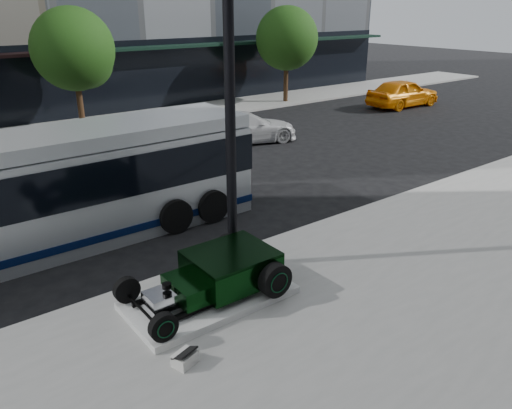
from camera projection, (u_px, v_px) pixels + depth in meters
ground at (209, 223)px, 14.32m from camera, size 120.00×120.00×0.00m
sidewalk_far at (57, 130)px, 24.62m from camera, size 70.00×4.00×0.12m
street_trees at (76, 52)px, 23.20m from camera, size 29.80×3.80×5.70m
display_plinth at (210, 297)px, 10.33m from camera, size 3.40×1.80×0.15m
hot_rod at (222, 271)px, 10.33m from camera, size 3.22×2.00×0.81m
info_plaque at (185, 358)px, 8.49m from camera, size 0.47×0.41×0.31m
lamppost at (230, 121)px, 10.49m from camera, size 0.41×0.41×7.45m
transit_bus at (25, 195)px, 12.25m from camera, size 12.12×2.88×2.92m
white_sedan at (245, 127)px, 22.48m from camera, size 5.09×3.08×1.38m
yellow_taxi at (403, 93)px, 30.29m from camera, size 5.01×2.17×1.68m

